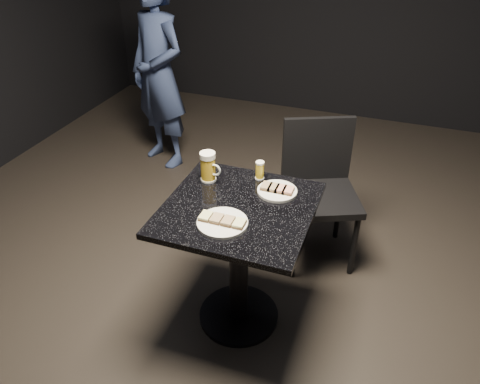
{
  "coord_description": "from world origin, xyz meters",
  "views": [
    {
      "loc": [
        0.62,
        -1.71,
        2.02
      ],
      "look_at": [
        0.0,
        0.02,
        0.82
      ],
      "focal_mm": 35.0,
      "sensor_mm": 36.0,
      "label": 1
    }
  ],
  "objects_px": {
    "table": "(239,246)",
    "beer_mug": "(208,167)",
    "plate_small": "(277,191)",
    "patron": "(159,74)",
    "chair": "(319,184)",
    "beer_tumbler": "(260,170)",
    "plate_large": "(222,223)"
  },
  "relations": [
    {
      "from": "plate_large",
      "to": "plate_small",
      "type": "height_order",
      "value": "same"
    },
    {
      "from": "plate_large",
      "to": "chair",
      "type": "xyz_separation_m",
      "value": [
        0.28,
        0.88,
        -0.25
      ]
    },
    {
      "from": "chair",
      "to": "patron",
      "type": "bearing_deg",
      "value": 152.68
    },
    {
      "from": "table",
      "to": "beer_tumbler",
      "type": "distance_m",
      "value": 0.4
    },
    {
      "from": "table",
      "to": "beer_mug",
      "type": "distance_m",
      "value": 0.43
    },
    {
      "from": "plate_small",
      "to": "beer_tumbler",
      "type": "distance_m",
      "value": 0.16
    },
    {
      "from": "patron",
      "to": "table",
      "type": "height_order",
      "value": "patron"
    },
    {
      "from": "plate_small",
      "to": "patron",
      "type": "bearing_deg",
      "value": 136.06
    },
    {
      "from": "plate_small",
      "to": "patron",
      "type": "relative_size",
      "value": 0.13
    },
    {
      "from": "plate_small",
      "to": "chair",
      "type": "distance_m",
      "value": 0.61
    },
    {
      "from": "table",
      "to": "plate_small",
      "type": "bearing_deg",
      "value": 52.81
    },
    {
      "from": "table",
      "to": "beer_mug",
      "type": "bearing_deg",
      "value": 142.61
    },
    {
      "from": "plate_small",
      "to": "beer_tumbler",
      "type": "bearing_deg",
      "value": 141.65
    },
    {
      "from": "patron",
      "to": "table",
      "type": "bearing_deg",
      "value": -27.39
    },
    {
      "from": "plate_small",
      "to": "table",
      "type": "xyz_separation_m",
      "value": [
        -0.14,
        -0.18,
        -0.25
      ]
    },
    {
      "from": "plate_small",
      "to": "beer_mug",
      "type": "distance_m",
      "value": 0.37
    },
    {
      "from": "plate_small",
      "to": "beer_mug",
      "type": "height_order",
      "value": "beer_mug"
    },
    {
      "from": "plate_small",
      "to": "chair",
      "type": "relative_size",
      "value": 0.22
    },
    {
      "from": "table",
      "to": "patron",
      "type": "bearing_deg",
      "value": 129.33
    },
    {
      "from": "patron",
      "to": "beer_tumbler",
      "type": "height_order",
      "value": "patron"
    },
    {
      "from": "patron",
      "to": "beer_mug",
      "type": "bearing_deg",
      "value": -29.67
    },
    {
      "from": "beer_tumbler",
      "to": "plate_small",
      "type": "bearing_deg",
      "value": -38.35
    },
    {
      "from": "table",
      "to": "beer_mug",
      "type": "xyz_separation_m",
      "value": [
        -0.23,
        0.17,
        0.32
      ]
    },
    {
      "from": "plate_small",
      "to": "patron",
      "type": "distance_m",
      "value": 1.89
    },
    {
      "from": "patron",
      "to": "beer_mug",
      "type": "distance_m",
      "value": 1.65
    },
    {
      "from": "plate_large",
      "to": "patron",
      "type": "xyz_separation_m",
      "value": [
        -1.2,
        1.65,
        0.02
      ]
    },
    {
      "from": "chair",
      "to": "beer_mug",
      "type": "bearing_deg",
      "value": -131.21
    },
    {
      "from": "table",
      "to": "chair",
      "type": "distance_m",
      "value": 0.77
    },
    {
      "from": "chair",
      "to": "table",
      "type": "bearing_deg",
      "value": -109.52
    },
    {
      "from": "table",
      "to": "beer_mug",
      "type": "relative_size",
      "value": 4.75
    },
    {
      "from": "plate_small",
      "to": "beer_tumbler",
      "type": "relative_size",
      "value": 2.02
    },
    {
      "from": "plate_large",
      "to": "patron",
      "type": "relative_size",
      "value": 0.15
    }
  ]
}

